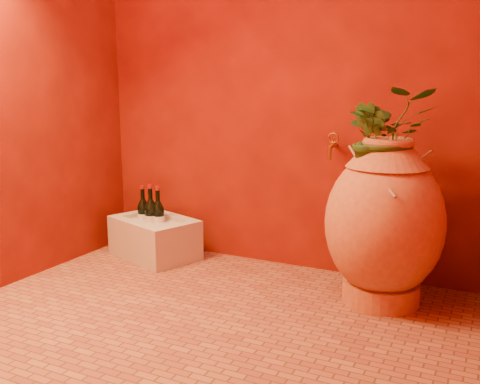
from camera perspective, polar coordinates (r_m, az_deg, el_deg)
The scene contains 10 objects.
floor at distance 2.66m, azimuth -4.19°, elevation -13.75°, with size 2.50×2.50×0.00m, color #955130.
wall_back at distance 3.31m, azimuth 4.57°, elevation 13.40°, with size 2.50×0.02×2.50m, color #590D05.
amphora at distance 2.85m, azimuth 15.12°, elevation -3.16°, with size 0.77×0.77×0.87m.
stone_basin at distance 3.62m, azimuth -9.08°, elevation -4.92°, with size 0.65×0.56×0.26m.
wine_bottle_a at distance 3.60m, azimuth -9.47°, elevation -2.70°, with size 0.08×0.08×0.35m.
wine_bottle_b at distance 3.69m, azimuth -10.27°, elevation -2.49°, with size 0.08×0.08×0.33m.
wine_bottle_c at distance 3.59m, azimuth -8.70°, elevation -2.76°, with size 0.08×0.08×0.33m.
wall_tap at distance 3.14m, azimuth 9.83°, elevation 4.99°, with size 0.07×0.14×0.15m.
plant_main at distance 2.80m, azimuth 15.57°, elevation 5.79°, with size 0.43×0.38×0.48m, color #234B1A.
plant_side at distance 2.73m, azimuth 13.78°, elevation 5.41°, with size 0.21×0.17×0.37m, color #234B1A.
Camera 1 is at (1.24, -2.07, 1.12)m, focal length 40.00 mm.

